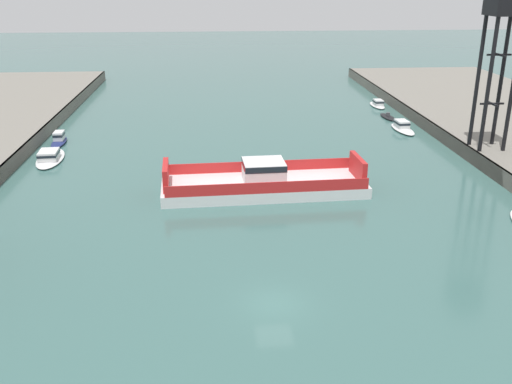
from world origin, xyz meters
TOP-DOWN VIEW (x-y plane):
  - ground_plane at (0.00, 0.00)m, footprint 400.00×400.00m
  - chain_ferry at (1.18, 20.96)m, footprint 20.52×7.63m
  - moored_boat_near_left at (22.82, 43.93)m, footprint 2.56×6.89m
  - moored_boat_mid_left at (-23.61, 40.79)m, footprint 1.86×5.77m
  - moored_boat_mid_right at (23.66, 59.47)m, footprint 2.00×5.66m
  - moored_boat_far_left at (-22.89, 33.24)m, footprint 3.49×8.40m
  - moored_boat_upstream_b at (22.98, 51.37)m, footprint 1.87×5.10m
  - crane_tower at (27.74, 28.99)m, footprint 3.58×3.58m

SIDE VIEW (x-z plane):
  - ground_plane at x=0.00m, z-range 0.00..0.00m
  - moored_boat_upstream_b at x=22.98m, z-range -0.23..0.62m
  - moored_boat_mid_right at x=23.66m, z-range -0.15..1.06m
  - moored_boat_near_left at x=22.82m, z-range -0.17..1.18m
  - moored_boat_far_left at x=-22.89m, z-range -0.17..1.18m
  - moored_boat_mid_left at x=-23.61m, z-range -0.19..1.32m
  - chain_ferry at x=1.18m, z-range -0.63..2.67m
  - crane_tower at x=27.74m, z-range 7.17..25.31m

